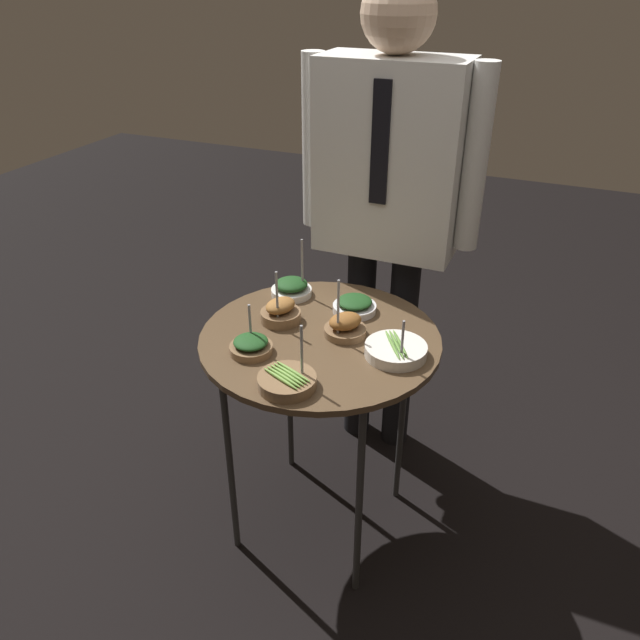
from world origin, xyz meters
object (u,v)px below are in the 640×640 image
at_px(bowl_spinach_front_right, 251,346).
at_px(bowl_roast_mid_right, 281,312).
at_px(waiter_figure, 389,183).
at_px(bowl_spinach_back_left, 355,305).
at_px(serving_cart, 320,352).
at_px(bowl_spinach_mid_left, 292,288).
at_px(bowl_roast_center, 345,326).
at_px(bowl_asparagus_far_rim, 287,381).
at_px(bowl_asparagus_front_center, 396,350).

bearing_deg(bowl_spinach_front_right, bowl_roast_mid_right, 90.31).
xyz_separation_m(bowl_roast_mid_right, waiter_figure, (0.16, 0.45, 0.26)).
bearing_deg(bowl_spinach_back_left, serving_cart, -103.20).
bearing_deg(bowl_spinach_mid_left, serving_cart, -47.00).
xyz_separation_m(bowl_spinach_front_right, bowl_spinach_back_left, (0.17, 0.31, -0.00)).
relative_size(serving_cart, bowl_roast_center, 3.93).
bearing_deg(bowl_roast_center, bowl_spinach_back_left, 99.24).
xyz_separation_m(bowl_asparagus_far_rim, bowl_roast_mid_right, (-0.15, 0.28, 0.01)).
relative_size(bowl_spinach_front_right, bowl_spinach_mid_left, 0.69).
bearing_deg(bowl_spinach_front_right, bowl_roast_center, 42.66).
bearing_deg(bowl_asparagus_front_center, waiter_figure, 111.21).
distance_m(serving_cart, bowl_asparagus_far_rim, 0.26).
bearing_deg(bowl_roast_mid_right, bowl_spinach_mid_left, 104.38).
xyz_separation_m(bowl_roast_center, bowl_roast_mid_right, (-0.19, -0.00, 0.00)).
bearing_deg(bowl_spinach_back_left, bowl_roast_center, -80.76).
distance_m(bowl_spinach_back_left, bowl_spinach_mid_left, 0.21).
distance_m(serving_cart, bowl_spinach_front_right, 0.21).
bearing_deg(bowl_roast_mid_right, bowl_asparagus_front_center, -6.95).
bearing_deg(bowl_roast_center, serving_cart, -151.70).
distance_m(bowl_roast_center, bowl_spinach_back_left, 0.13).
xyz_separation_m(serving_cart, bowl_spinach_front_right, (-0.13, -0.15, 0.07)).
height_order(bowl_asparagus_front_center, waiter_figure, waiter_figure).
bearing_deg(bowl_asparagus_front_center, bowl_asparagus_far_rim, -130.57).
relative_size(bowl_asparagus_far_rim, bowl_spinach_front_right, 1.29).
xyz_separation_m(bowl_spinach_mid_left, waiter_figure, (0.20, 0.30, 0.27)).
xyz_separation_m(bowl_spinach_back_left, bowl_roast_mid_right, (-0.17, -0.13, 0.01)).
relative_size(bowl_roast_center, bowl_spinach_back_left, 1.42).
xyz_separation_m(serving_cart, bowl_spinach_mid_left, (-0.17, 0.19, 0.08)).
bearing_deg(bowl_spinach_mid_left, bowl_roast_mid_right, -75.62).
height_order(bowl_asparagus_far_rim, bowl_roast_mid_right, bowl_roast_mid_right).
relative_size(serving_cart, bowl_spinach_front_right, 5.66).
relative_size(bowl_spinach_back_left, bowl_roast_mid_right, 0.75).
relative_size(bowl_roast_center, bowl_asparagus_front_center, 1.11).
xyz_separation_m(bowl_roast_center, bowl_spinach_mid_left, (-0.23, 0.15, -0.00)).
distance_m(bowl_spinach_front_right, bowl_roast_mid_right, 0.18).
height_order(bowl_roast_mid_right, bowl_spinach_mid_left, bowl_spinach_mid_left).
xyz_separation_m(bowl_spinach_back_left, waiter_figure, (-0.01, 0.32, 0.27)).
relative_size(serving_cart, bowl_asparagus_far_rim, 4.38).
xyz_separation_m(bowl_roast_center, waiter_figure, (-0.03, 0.45, 0.26)).
relative_size(bowl_asparagus_far_rim, bowl_asparagus_front_center, 1.00).
bearing_deg(bowl_spinach_mid_left, bowl_spinach_front_right, -82.98).
bearing_deg(waiter_figure, bowl_asparagus_front_center, -68.79).
xyz_separation_m(bowl_asparagus_far_rim, bowl_roast_center, (0.04, 0.28, 0.01)).
distance_m(bowl_roast_mid_right, waiter_figure, 0.55).
xyz_separation_m(bowl_asparagus_front_center, waiter_figure, (-0.19, 0.49, 0.27)).
height_order(bowl_asparagus_far_rim, bowl_spinach_mid_left, bowl_spinach_mid_left).
bearing_deg(bowl_asparagus_far_rim, bowl_spinach_back_left, 87.25).
bearing_deg(bowl_spinach_front_right, bowl_spinach_back_left, 61.07).
xyz_separation_m(bowl_roast_mid_right, bowl_asparagus_front_center, (0.35, -0.04, -0.01)).
distance_m(bowl_asparagus_far_rim, bowl_spinach_mid_left, 0.47).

